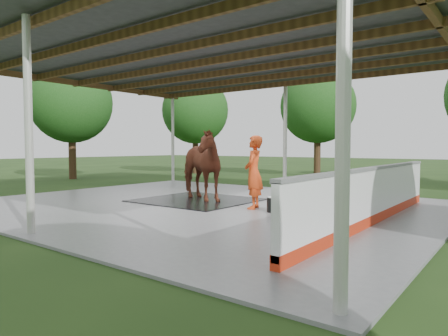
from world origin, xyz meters
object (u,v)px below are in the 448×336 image
Objects in this scene: handler at (254,172)px; wash_bucket at (275,204)px; dasher_board at (374,196)px; horse at (197,165)px.

wash_bucket is at bearing 57.85° from handler.
dasher_board is 2.32m from wash_bucket.
horse reaches higher than handler.
dasher_board is 4.37× the size of handler.
dasher_board reaches higher than wash_bucket.
dasher_board is 5.18m from horse.
dasher_board is at bearing -73.72° from horse.
horse reaches higher than wash_bucket.
dasher_board is at bearing 0.46° from wash_bucket.
handler is (2.16, -0.32, -0.10)m from horse.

